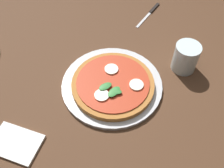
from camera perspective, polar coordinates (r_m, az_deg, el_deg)
The scene contains 6 objects.
dining_table at distance 0.87m, azimuth -5.33°, elevation -4.37°, with size 1.19×1.17×0.71m.
serving_tray at distance 0.80m, azimuth 0.00°, elevation -0.18°, with size 0.31×0.31×0.01m, color silver.
pizza at distance 0.78m, azimuth 0.21°, elevation -0.04°, with size 0.25×0.25×0.03m.
napkin at distance 0.74m, azimuth -20.41°, elevation -12.10°, with size 0.13×0.09×0.01m, color white.
knife at distance 1.07m, azimuth 8.51°, elevation 15.40°, with size 0.08×0.16×0.01m.
glass_cup at distance 0.85m, azimuth 15.88°, elevation 5.64°, with size 0.08×0.08×0.09m, color silver.
Camera 1 is at (0.14, -0.46, 1.34)m, focal length 41.60 mm.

